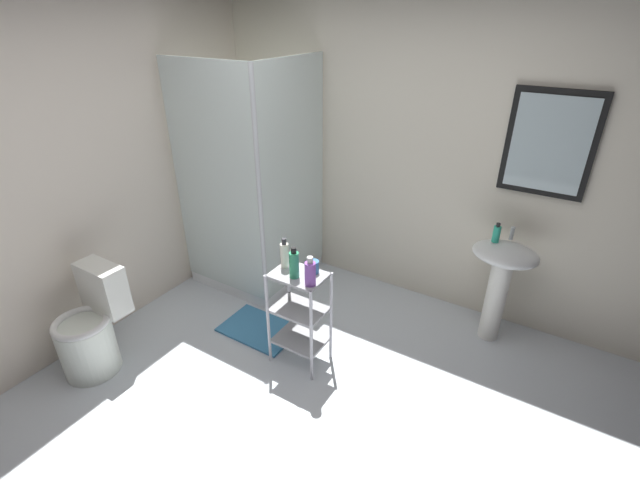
{
  "coord_description": "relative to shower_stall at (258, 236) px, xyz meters",
  "views": [
    {
      "loc": [
        1.15,
        -1.51,
        2.3
      ],
      "look_at": [
        -0.13,
        0.57,
        1.02
      ],
      "focal_mm": 24.65,
      "sensor_mm": 36.0,
      "label": 1
    }
  ],
  "objects": [
    {
      "name": "toilet",
      "position": [
        -0.27,
        -1.52,
        -0.15
      ],
      "size": [
        0.37,
        0.49,
        0.76
      ],
      "color": "white",
      "rests_on": "ground_plane"
    },
    {
      "name": "body_wash_bottle_green",
      "position": [
        0.93,
        -0.75,
        0.37
      ],
      "size": [
        0.06,
        0.06,
        0.22
      ],
      "color": "#2E9664",
      "rests_on": "storage_cart"
    },
    {
      "name": "pedestal_sink",
      "position": [
        2.06,
        0.29,
        0.12
      ],
      "size": [
        0.46,
        0.37,
        0.81
      ],
      "color": "white",
      "rests_on": "ground_plane"
    },
    {
      "name": "wall_left",
      "position": [
        -0.64,
        -1.23,
        0.79
      ],
      "size": [
        0.1,
        4.2,
        2.5
      ],
      "primitive_type": "cube",
      "color": "beige",
      "rests_on": "ground_plane"
    },
    {
      "name": "rinse_cup",
      "position": [
        1.01,
        -0.63,
        0.32
      ],
      "size": [
        0.07,
        0.07,
        0.09
      ],
      "primitive_type": "cylinder",
      "color": "#3870B2",
      "rests_on": "storage_cart"
    },
    {
      "name": "storage_cart",
      "position": [
        0.94,
        -0.71,
        -0.03
      ],
      "size": [
        0.38,
        0.28,
        0.74
      ],
      "color": "silver",
      "rests_on": "ground_plane"
    },
    {
      "name": "hand_soap_bottle",
      "position": [
        1.96,
        0.32,
        0.41
      ],
      "size": [
        0.05,
        0.05,
        0.15
      ],
      "color": "#2DBC99",
      "rests_on": "pedestal_sink"
    },
    {
      "name": "wall_back",
      "position": [
        1.22,
        0.62,
        0.79
      ],
      "size": [
        4.2,
        0.14,
        2.5
      ],
      "color": "beige",
      "rests_on": "ground_plane"
    },
    {
      "name": "sink_faucet",
      "position": [
        2.06,
        0.41,
        0.4
      ],
      "size": [
        0.03,
        0.03,
        0.1
      ],
      "primitive_type": "cylinder",
      "color": "silver",
      "rests_on": "pedestal_sink"
    },
    {
      "name": "ground_plane",
      "position": [
        1.21,
        -1.23,
        -0.47
      ],
      "size": [
        4.2,
        4.2,
        0.02
      ],
      "primitive_type": "cube",
      "color": "silver"
    },
    {
      "name": "shower_stall",
      "position": [
        0.0,
        0.0,
        0.0
      ],
      "size": [
        0.92,
        0.92,
        2.0
      ],
      "color": "white",
      "rests_on": "ground_plane"
    },
    {
      "name": "lotion_bottle_white",
      "position": [
        0.81,
        -0.68,
        0.37
      ],
      "size": [
        0.06,
        0.06,
        0.22
      ],
      "color": "white",
      "rests_on": "storage_cart"
    },
    {
      "name": "bath_mat",
      "position": [
        0.47,
        -0.61,
        -0.45
      ],
      "size": [
        0.6,
        0.4,
        0.02
      ],
      "primitive_type": "cube",
      "color": "teal",
      "rests_on": "ground_plane"
    },
    {
      "name": "conditioner_bottle_purple",
      "position": [
        1.07,
        -0.77,
        0.36
      ],
      "size": [
        0.07,
        0.07,
        0.2
      ],
      "color": "purple",
      "rests_on": "storage_cart"
    }
  ]
}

